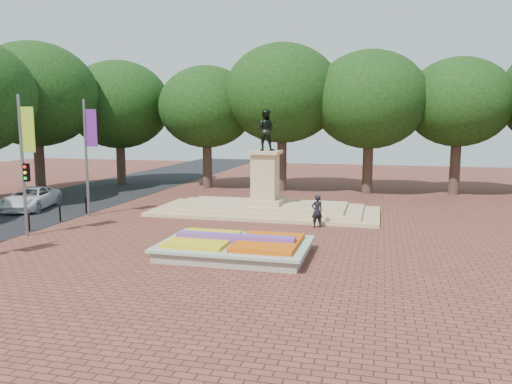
{
  "coord_description": "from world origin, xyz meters",
  "views": [
    {
      "loc": [
        6.94,
        -21.97,
        5.73
      ],
      "look_at": [
        0.94,
        1.93,
        2.2
      ],
      "focal_mm": 35.0,
      "sensor_mm": 36.0,
      "label": 1
    }
  ],
  "objects_px": {
    "monument": "(265,199)",
    "pedestrian": "(317,211)",
    "flower_bed": "(236,247)",
    "van": "(30,198)"
  },
  "relations": [
    {
      "from": "monument",
      "to": "pedestrian",
      "type": "height_order",
      "value": "monument"
    },
    {
      "from": "flower_bed",
      "to": "pedestrian",
      "type": "height_order",
      "value": "pedestrian"
    },
    {
      "from": "monument",
      "to": "pedestrian",
      "type": "relative_size",
      "value": 7.81
    },
    {
      "from": "flower_bed",
      "to": "monument",
      "type": "relative_size",
      "value": 0.45
    },
    {
      "from": "monument",
      "to": "pedestrian",
      "type": "bearing_deg",
      "value": -43.49
    },
    {
      "from": "van",
      "to": "flower_bed",
      "type": "bearing_deg",
      "value": -39.33
    },
    {
      "from": "van",
      "to": "pedestrian",
      "type": "height_order",
      "value": "pedestrian"
    },
    {
      "from": "flower_bed",
      "to": "monument",
      "type": "xyz_separation_m",
      "value": [
        -1.03,
        10.0,
        0.5
      ]
    },
    {
      "from": "flower_bed",
      "to": "van",
      "type": "xyz_separation_m",
      "value": [
        -16.14,
        7.52,
        0.34
      ]
    },
    {
      "from": "pedestrian",
      "to": "flower_bed",
      "type": "bearing_deg",
      "value": 36.95
    }
  ]
}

